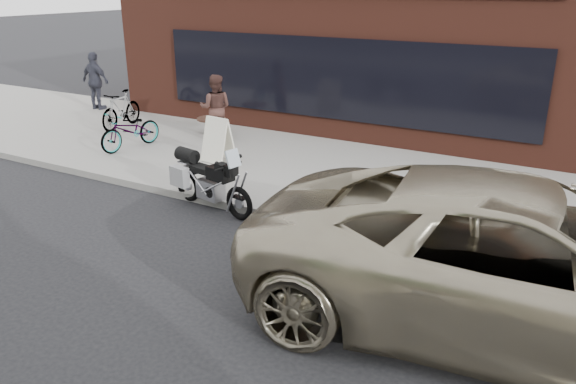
{
  "coord_description": "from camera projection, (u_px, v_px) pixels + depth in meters",
  "views": [
    {
      "loc": [
        3.96,
        -3.82,
        3.99
      ],
      "look_at": [
        -0.14,
        3.43,
        0.85
      ],
      "focal_mm": 35.0,
      "sensor_mm": 36.0,
      "label": 1
    }
  ],
  "objects": [
    {
      "name": "ground",
      "position": [
        150.0,
        358.0,
        6.34
      ],
      "size": [
        120.0,
        120.0,
        0.0
      ],
      "primitive_type": "plane",
      "color": "black",
      "rests_on": "ground"
    },
    {
      "name": "cafe_table",
      "position": [
        211.0,
        119.0,
        14.87
      ],
      "size": [
        0.76,
        0.76,
        0.43
      ],
      "color": "black",
      "rests_on": "near_sidewalk"
    },
    {
      "name": "minivan",
      "position": [
        525.0,
        263.0,
        6.52
      ],
      "size": [
        6.9,
        3.76,
        1.83
      ],
      "primitive_type": "imported",
      "rotation": [
        0.0,
        0.0,
        1.68
      ],
      "color": "tan",
      "rests_on": "ground"
    },
    {
      "name": "bicycle_front",
      "position": [
        131.0,
        130.0,
        13.56
      ],
      "size": [
        0.81,
        1.79,
        0.91
      ],
      "primitive_type": "imported",
      "rotation": [
        0.0,
        0.0,
        -0.12
      ],
      "color": "gray",
      "rests_on": "near_sidewalk"
    },
    {
      "name": "cafe_patron_right",
      "position": [
        96.0,
        81.0,
        17.58
      ],
      "size": [
        1.05,
        0.44,
        1.79
      ],
      "primitive_type": "imported",
      "rotation": [
        0.0,
        0.0,
        3.13
      ],
      "color": "#333541",
      "rests_on": "near_sidewalk"
    },
    {
      "name": "cafe_patron_left",
      "position": [
        216.0,
        108.0,
        14.12
      ],
      "size": [
        1.01,
        0.92,
        1.67
      ],
      "primitive_type": "imported",
      "rotation": [
        0.0,
        0.0,
        3.58
      ],
      "color": "#4A2D27",
      "rests_on": "near_sidewalk"
    },
    {
      "name": "motorcycle",
      "position": [
        206.0,
        180.0,
        10.31
      ],
      "size": [
        1.99,
        0.72,
        1.27
      ],
      "rotation": [
        0.0,
        0.0,
        -0.2
      ],
      "color": "black",
      "rests_on": "ground"
    },
    {
      "name": "storefront",
      "position": [
        400.0,
        39.0,
        17.85
      ],
      "size": [
        14.0,
        10.07,
        4.5
      ],
      "color": "#54261B",
      "rests_on": "ground"
    },
    {
      "name": "bicycle_rear",
      "position": [
        121.0,
        110.0,
        15.44
      ],
      "size": [
        0.75,
        1.76,
        1.02
      ],
      "primitive_type": "imported",
      "rotation": [
        0.0,
        0.0,
        0.16
      ],
      "color": "gray",
      "rests_on": "near_sidewalk"
    },
    {
      "name": "sandwich_sign",
      "position": [
        218.0,
        139.0,
        12.62
      ],
      "size": [
        0.68,
        0.64,
        1.0
      ],
      "rotation": [
        0.0,
        0.0,
        -0.11
      ],
      "color": "white",
      "rests_on": "near_sidewalk"
    },
    {
      "name": "near_sidewalk",
      "position": [
        376.0,
        176.0,
        12.01
      ],
      "size": [
        44.0,
        6.0,
        0.15
      ],
      "primitive_type": "cube",
      "color": "gray",
      "rests_on": "ground"
    }
  ]
}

